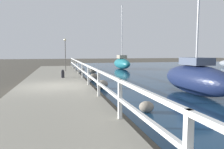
# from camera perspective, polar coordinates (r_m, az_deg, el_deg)

# --- Properties ---
(ground_plane) EXTENTS (120.00, 120.00, 0.00)m
(ground_plane) POSITION_cam_1_polar(r_m,az_deg,el_deg) (12.31, -14.93, -4.07)
(ground_plane) COLOR #4C473D
(dock_walkway) EXTENTS (3.99, 36.00, 0.25)m
(dock_walkway) POSITION_cam_1_polar(r_m,az_deg,el_deg) (12.29, -14.94, -3.50)
(dock_walkway) COLOR gray
(dock_walkway) RESTS_ON ground
(railing) EXTENTS (0.10, 32.50, 1.10)m
(railing) POSITION_cam_1_polar(r_m,az_deg,el_deg) (12.29, -6.19, 0.77)
(railing) COLOR white
(railing) RESTS_ON dock_walkway
(boulder_water_edge) EXTENTS (0.68, 0.61, 0.51)m
(boulder_water_edge) POSITION_cam_1_polar(r_m,az_deg,el_deg) (21.38, -4.94, 0.92)
(boulder_water_edge) COLOR #666056
(boulder_water_edge) RESTS_ON ground
(boulder_mid_strip) EXTENTS (0.56, 0.51, 0.42)m
(boulder_mid_strip) POSITION_cam_1_polar(r_m,az_deg,el_deg) (23.58, -7.88, 1.23)
(boulder_mid_strip) COLOR #666056
(boulder_mid_strip) RESTS_ON ground
(boulder_downstream) EXTENTS (0.52, 0.47, 0.39)m
(boulder_downstream) POSITION_cam_1_polar(r_m,az_deg,el_deg) (7.71, 9.00, -8.34)
(boulder_downstream) COLOR gray
(boulder_downstream) RESTS_ON ground
(boulder_far_strip) EXTENTS (0.65, 0.59, 0.49)m
(boulder_far_strip) POSITION_cam_1_polar(r_m,az_deg,el_deg) (12.53, -2.54, -2.57)
(boulder_far_strip) COLOR gray
(boulder_far_strip) RESTS_ON ground
(boulder_upstream) EXTENTS (0.42, 0.38, 0.32)m
(boulder_upstream) POSITION_cam_1_polar(r_m,az_deg,el_deg) (23.40, -5.64, 1.09)
(boulder_upstream) COLOR slate
(boulder_upstream) RESTS_ON ground
(boulder_near_dock) EXTENTS (0.69, 0.63, 0.52)m
(boulder_near_dock) POSITION_cam_1_polar(r_m,az_deg,el_deg) (16.07, -4.79, -0.68)
(boulder_near_dock) COLOR slate
(boulder_near_dock) RESTS_ON ground
(mooring_bollard) EXTENTS (0.24, 0.24, 0.58)m
(mooring_bollard) POSITION_cam_1_polar(r_m,az_deg,el_deg) (16.10, -12.75, 0.20)
(mooring_bollard) COLOR black
(mooring_bollard) RESTS_ON dock_walkway
(dock_lamp) EXTENTS (0.24, 0.24, 3.15)m
(dock_lamp) POSITION_cam_1_polar(r_m,az_deg,el_deg) (21.59, -12.13, 6.80)
(dock_lamp) COLOR #514C47
(dock_lamp) RESTS_ON dock_walkway
(sailboat_navy) EXTENTS (1.59, 5.04, 6.96)m
(sailboat_navy) POSITION_cam_1_polar(r_m,az_deg,el_deg) (11.50, 21.03, -0.98)
(sailboat_navy) COLOR #192347
(sailboat_navy) RESTS_ON water_surface
(sailboat_teal) EXTENTS (1.53, 4.97, 7.78)m
(sailboat_teal) POSITION_cam_1_polar(r_m,az_deg,el_deg) (27.46, 2.57, 3.01)
(sailboat_teal) COLOR #1E707A
(sailboat_teal) RESTS_ON water_surface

